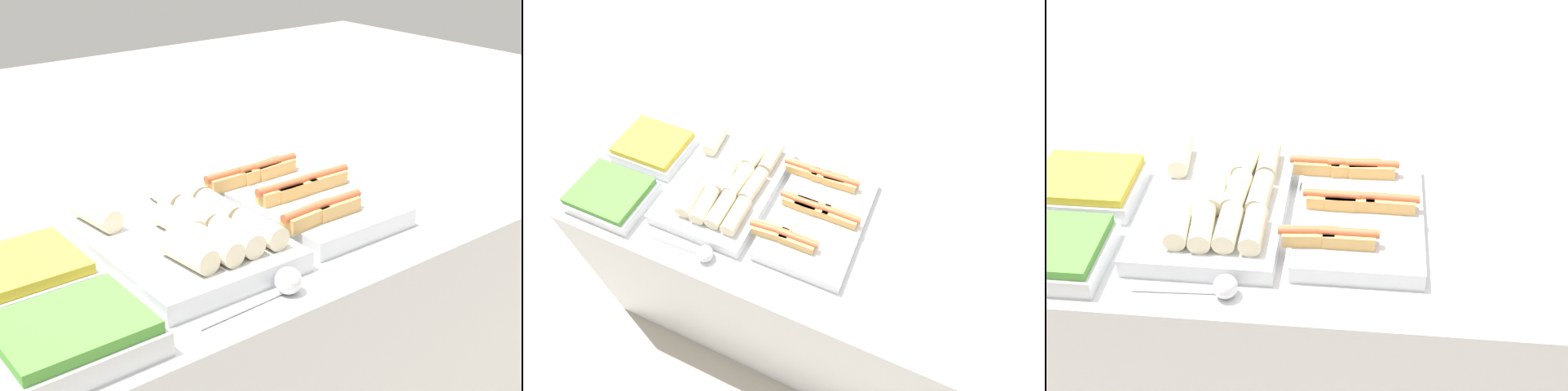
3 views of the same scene
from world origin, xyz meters
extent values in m
cube|color=silver|center=(0.00, 0.00, 0.45)|extent=(1.75, 0.77, 0.89)
cube|color=silver|center=(0.05, 0.00, 0.92)|extent=(0.32, 0.49, 0.05)
cube|color=tan|center=(-0.03, 0.00, 0.96)|extent=(0.13, 0.05, 0.04)
cylinder|color=#C15633|center=(-0.03, 0.00, 0.98)|extent=(0.15, 0.03, 0.02)
cube|color=tan|center=(0.02, 0.00, 0.96)|extent=(0.13, 0.05, 0.04)
cylinder|color=#C15633|center=(0.02, 0.00, 0.98)|extent=(0.15, 0.02, 0.02)
cube|color=tan|center=(0.02, 0.15, 0.96)|extent=(0.13, 0.06, 0.04)
cylinder|color=#C15633|center=(0.02, 0.15, 0.98)|extent=(0.15, 0.03, 0.02)
cube|color=tan|center=(-0.07, -0.15, 0.96)|extent=(0.13, 0.05, 0.04)
cylinder|color=#C15633|center=(-0.07, -0.15, 0.98)|extent=(0.15, 0.03, 0.02)
cube|color=tan|center=(0.07, 0.15, 0.96)|extent=(0.13, 0.05, 0.04)
cylinder|color=#C15633|center=(0.07, 0.15, 0.98)|extent=(0.15, 0.03, 0.02)
cube|color=tan|center=(0.12, 0.00, 0.96)|extent=(0.13, 0.05, 0.04)
cylinder|color=#C15633|center=(0.12, 0.00, 0.98)|extent=(0.15, 0.02, 0.02)
cube|color=tan|center=(0.02, -0.15, 0.96)|extent=(0.13, 0.04, 0.04)
cylinder|color=#C15633|center=(0.02, -0.15, 0.98)|extent=(0.15, 0.02, 0.02)
cube|color=tan|center=(-0.08, 0.15, 0.96)|extent=(0.13, 0.04, 0.04)
cylinder|color=#C15633|center=(-0.08, 0.15, 0.98)|extent=(0.15, 0.02, 0.02)
cube|color=silver|center=(-0.34, 0.00, 0.92)|extent=(0.38, 0.53, 0.05)
cylinder|color=beige|center=(-0.40, -0.15, 0.97)|extent=(0.07, 0.15, 0.06)
cylinder|color=beige|center=(-0.21, 0.15, 0.97)|extent=(0.06, 0.14, 0.06)
cylinder|color=beige|center=(-0.27, 0.15, 0.97)|extent=(0.07, 0.15, 0.06)
cylinder|color=beige|center=(-0.33, -0.01, 0.97)|extent=(0.07, 0.15, 0.06)
cylinder|color=beige|center=(-0.21, -0.15, 0.97)|extent=(0.06, 0.14, 0.06)
cylinder|color=beige|center=(-0.21, 0.00, 0.97)|extent=(0.06, 0.14, 0.06)
cylinder|color=beige|center=(-0.28, 0.00, 0.97)|extent=(0.06, 0.14, 0.06)
cylinder|color=beige|center=(-0.46, 0.15, 0.97)|extent=(0.07, 0.15, 0.06)
cylinder|color=beige|center=(-0.27, -0.15, 0.97)|extent=(0.06, 0.14, 0.06)
cylinder|color=beige|center=(-0.34, -0.15, 0.97)|extent=(0.07, 0.15, 0.06)
cube|color=silver|center=(-0.70, -0.23, 0.92)|extent=(0.28, 0.24, 0.05)
cube|color=#4C9338|center=(-0.70, -0.23, 0.95)|extent=(0.26, 0.22, 0.02)
cube|color=silver|center=(-0.70, 0.05, 0.92)|extent=(0.28, 0.24, 0.05)
cube|color=gold|center=(-0.70, 0.05, 0.95)|extent=(0.26, 0.22, 0.02)
cylinder|color=silver|center=(-0.36, -0.30, 0.90)|extent=(0.23, 0.02, 0.01)
sphere|color=silver|center=(-0.25, -0.30, 0.92)|extent=(0.06, 0.06, 0.06)
camera|label=1|loc=(-1.11, -1.31, 1.67)|focal=50.00mm
camera|label=2|loc=(0.27, -0.82, 2.13)|focal=28.00mm
camera|label=3|loc=(0.05, -1.50, 2.08)|focal=50.00mm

